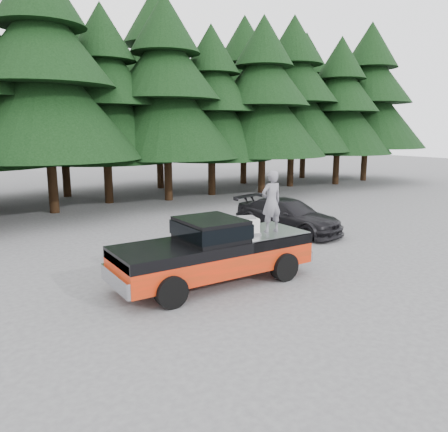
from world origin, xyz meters
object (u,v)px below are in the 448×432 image
air_compressor (246,226)px  man_on_bed (271,202)px  pickup_truck (214,261)px  parked_car (288,216)px

air_compressor → man_on_bed: 1.07m
pickup_truck → air_compressor: 1.43m
air_compressor → man_on_bed: (0.78, -0.20, 0.70)m
parked_car → man_on_bed: bearing=-149.3°
air_compressor → man_on_bed: man_on_bed is taller
pickup_truck → air_compressor: (1.11, -0.05, 0.89)m
pickup_truck → man_on_bed: 2.49m
man_on_bed → parked_car: 5.92m
air_compressor → pickup_truck: bearing=-165.7°
pickup_truck → man_on_bed: bearing=-7.7°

